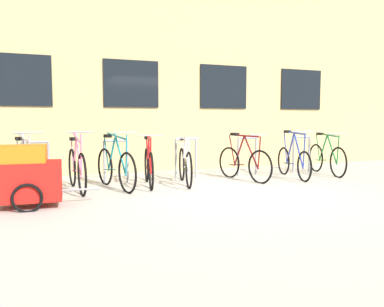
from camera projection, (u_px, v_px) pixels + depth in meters
The scene contains 12 objects.
ground_plane at pixel (240, 194), 6.54m from camera, with size 42.00×42.00×0.00m, color #B2ADA0.
storefront_building at pixel (142, 69), 12.88m from camera, with size 28.00×7.85×5.96m.
bike_rack at pixel (186, 155), 8.15m from camera, with size 6.51×0.05×0.88m.
bicycle_white at pixel (185, 165), 7.54m from camera, with size 0.50×1.65×0.96m.
bicycle_pink at pixel (77, 168), 6.83m from camera, with size 0.44×1.82×1.10m.
bicycle_red at pixel (149, 166), 7.35m from camera, with size 0.45×1.67×1.02m.
bicycle_silver at pixel (24, 171), 6.40m from camera, with size 0.55×1.70×1.10m.
bicycle_maroon at pixel (244, 162), 8.01m from camera, with size 0.52×1.63×1.01m.
bicycle_blue at pixel (293, 160), 8.36m from camera, with size 0.52×1.71×1.06m.
bicycle_green at pixel (326, 158), 8.89m from camera, with size 0.51×1.70×0.99m.
bicycle_teal at pixel (115, 167), 7.03m from camera, with size 0.54×1.76×1.08m.
bike_trailer at pixel (27, 175), 5.50m from camera, with size 1.47×0.72×0.92m.
Camera 1 is at (-3.10, -5.72, 1.27)m, focal length 35.45 mm.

